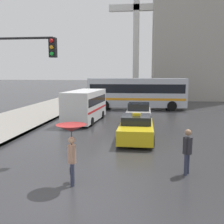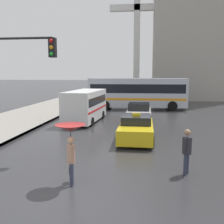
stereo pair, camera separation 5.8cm
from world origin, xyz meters
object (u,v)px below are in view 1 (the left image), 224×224
(city_bus, at_px, (137,92))
(monument_cross, at_px, (136,27))
(pedestrian_with_umbrella, at_px, (72,137))
(ambulance_van, at_px, (85,104))
(pedestrian_man, at_px, (187,148))
(traffic_light, at_px, (2,70))
(sedan_red, at_px, (139,113))
(taxi, at_px, (136,129))

(city_bus, distance_m, monument_cross, 16.06)
(pedestrian_with_umbrella, bearing_deg, ambulance_van, -0.74)
(city_bus, bearing_deg, ambulance_van, -25.93)
(city_bus, xyz_separation_m, monument_cross, (-0.62, 13.42, 8.79))
(pedestrian_man, height_order, traffic_light, traffic_light)
(sedan_red, xyz_separation_m, ambulance_van, (-4.07, -0.41, 0.67))
(city_bus, height_order, pedestrian_man, city_bus)
(sedan_red, height_order, city_bus, city_bus)
(pedestrian_with_umbrella, relative_size, monument_cross, 0.11)
(sedan_red, xyz_separation_m, pedestrian_man, (2.00, -10.51, 0.34))
(taxi, height_order, sedan_red, taxi)
(sedan_red, distance_m, pedestrian_with_umbrella, 12.10)
(sedan_red, height_order, pedestrian_man, pedestrian_man)
(sedan_red, relative_size, pedestrian_with_umbrella, 2.01)
(pedestrian_with_umbrella, bearing_deg, city_bus, -15.96)
(traffic_light, bearing_deg, monument_cross, 81.24)
(ambulance_van, height_order, pedestrian_man, ambulance_van)
(taxi, xyz_separation_m, monument_cross, (-1.00, 26.65, 9.92))
(pedestrian_man, height_order, monument_cross, monument_cross)
(city_bus, height_order, pedestrian_with_umbrella, city_bus)
(taxi, bearing_deg, sedan_red, -89.88)
(pedestrian_man, xyz_separation_m, traffic_light, (-7.65, 1.30, 2.81))
(pedestrian_with_umbrella, xyz_separation_m, monument_cross, (0.88, 32.91, 8.93))
(pedestrian_with_umbrella, xyz_separation_m, traffic_light, (-3.77, 2.71, 2.18))
(taxi, bearing_deg, pedestrian_man, 112.33)
(traffic_light, relative_size, monument_cross, 0.29)
(pedestrian_with_umbrella, bearing_deg, taxi, -28.32)
(ambulance_van, bearing_deg, monument_cross, -94.23)
(taxi, distance_m, city_bus, 13.28)
(ambulance_van, distance_m, pedestrian_with_umbrella, 11.71)
(sedan_red, distance_m, city_bus, 7.66)
(pedestrian_man, distance_m, monument_cross, 33.06)
(ambulance_van, bearing_deg, pedestrian_man, 125.01)
(sedan_red, relative_size, traffic_light, 0.75)
(city_bus, xyz_separation_m, pedestrian_with_umbrella, (-1.50, -19.49, -0.14))
(ambulance_van, relative_size, traffic_light, 1.04)
(city_bus, bearing_deg, pedestrian_with_umbrella, -5.48)
(pedestrian_with_umbrella, distance_m, traffic_light, 5.13)
(pedestrian_with_umbrella, height_order, traffic_light, traffic_light)
(taxi, distance_m, monument_cross, 28.46)
(taxi, relative_size, monument_cross, 0.22)
(city_bus, bearing_deg, traffic_light, -18.51)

